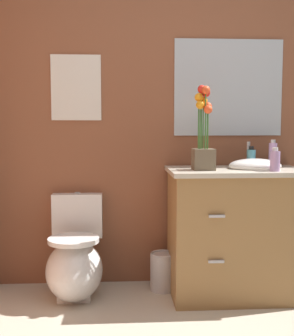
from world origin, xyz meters
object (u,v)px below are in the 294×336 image
(lotion_bottle, at_px, (251,158))
(flower_vase, at_px, (204,138))
(soap_bottle, at_px, (273,155))
(hand_wash_bottle, at_px, (275,160))
(wall_poster, at_px, (76,88))
(trash_bin, at_px, (163,271))
(toilet, at_px, (75,262))
(wall_mirror, at_px, (228,88))
(vanity_cabinet, at_px, (237,231))

(lotion_bottle, bearing_deg, flower_vase, -156.06)
(flower_vase, height_order, soap_bottle, flower_vase)
(soap_bottle, bearing_deg, hand_wash_bottle, -106.86)
(soap_bottle, xyz_separation_m, wall_poster, (-1.39, 0.18, 0.48))
(lotion_bottle, distance_m, trash_bin, 1.02)
(lotion_bottle, relative_size, wall_poster, 0.32)
(soap_bottle, xyz_separation_m, hand_wash_bottle, (-0.08, -0.28, -0.02))
(soap_bottle, bearing_deg, lotion_bottle, -179.60)
(toilet, height_order, hand_wash_bottle, hand_wash_bottle)
(toilet, xyz_separation_m, hand_wash_bottle, (1.31, -0.19, 0.70))
(toilet, bearing_deg, soap_bottle, 3.50)
(trash_bin, relative_size, wall_mirror, 0.34)
(flower_vase, relative_size, hand_wash_bottle, 3.62)
(flower_vase, relative_size, trash_bin, 2.05)
(flower_vase, bearing_deg, wall_poster, 157.97)
(toilet, xyz_separation_m, lotion_bottle, (1.24, 0.08, 0.70))
(soap_bottle, distance_m, hand_wash_bottle, 0.29)
(hand_wash_bottle, relative_size, trash_bin, 0.57)
(vanity_cabinet, height_order, lotion_bottle, vanity_cabinet)
(toilet, distance_m, wall_poster, 1.23)
(wall_mirror, bearing_deg, trash_bin, -159.89)
(vanity_cabinet, relative_size, wall_mirror, 1.32)
(hand_wash_bottle, bearing_deg, toilet, 171.62)
(trash_bin, bearing_deg, hand_wash_bottle, -21.80)
(vanity_cabinet, distance_m, wall_mirror, 1.04)
(flower_vase, bearing_deg, vanity_cabinet, 12.47)
(flower_vase, bearing_deg, trash_bin, 146.28)
(lotion_bottle, bearing_deg, toilet, -176.11)
(lotion_bottle, xyz_separation_m, trash_bin, (-0.62, 0.00, -0.81))
(vanity_cabinet, relative_size, wall_poster, 2.27)
(trash_bin, distance_m, wall_mirror, 1.42)
(soap_bottle, height_order, lotion_bottle, soap_bottle)
(flower_vase, relative_size, wall_mirror, 0.70)
(flower_vase, height_order, wall_poster, wall_poster)
(toilet, height_order, vanity_cabinet, vanity_cabinet)
(hand_wash_bottle, bearing_deg, trash_bin, 158.20)
(toilet, bearing_deg, trash_bin, 7.94)
(hand_wash_bottle, relative_size, wall_poster, 0.33)
(wall_poster, distance_m, wall_mirror, 1.11)
(flower_vase, xyz_separation_m, wall_mirror, (0.25, 0.35, 0.36))
(vanity_cabinet, xyz_separation_m, lotion_bottle, (0.12, 0.11, 0.49))
(toilet, distance_m, lotion_bottle, 1.42)
(toilet, relative_size, trash_bin, 2.54)
(soap_bottle, xyz_separation_m, lotion_bottle, (-0.16, -0.00, -0.02))
(vanity_cabinet, xyz_separation_m, wall_poster, (-1.11, 0.29, 0.99))
(vanity_cabinet, relative_size, soap_bottle, 5.43)
(toilet, relative_size, lotion_bottle, 4.63)
(flower_vase, distance_m, wall_mirror, 0.56)
(lotion_bottle, relative_size, wall_mirror, 0.19)
(vanity_cabinet, bearing_deg, toilet, 178.64)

